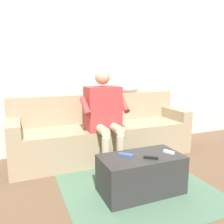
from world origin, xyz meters
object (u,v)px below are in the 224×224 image
(coffee_table, at_px, (141,174))
(remote_blue, at_px, (126,155))
(remote_black, at_px, (151,157))
(couch, at_px, (102,134))
(remote_white, at_px, (169,152))
(person_solo_seated, at_px, (104,112))
(cat_on_backrest, at_px, (127,88))

(coffee_table, relative_size, remote_blue, 5.63)
(remote_blue, bearing_deg, remote_black, 4.94)
(couch, relative_size, remote_white, 22.06)
(coffee_table, xyz_separation_m, remote_black, (-0.05, 0.10, 0.21))
(person_solo_seated, distance_m, remote_blue, 0.80)
(remote_white, bearing_deg, remote_black, 78.68)
(person_solo_seated, height_order, remote_blue, person_solo_seated)
(remote_black, bearing_deg, couch, -52.03)
(person_solo_seated, xyz_separation_m, cat_on_backrest, (-0.59, -0.55, 0.24))
(remote_white, bearing_deg, person_solo_seated, 0.27)
(cat_on_backrest, bearing_deg, person_solo_seated, 42.96)
(couch, distance_m, remote_blue, 1.07)
(remote_black, bearing_deg, cat_on_backrest, -71.64)
(cat_on_backrest, distance_m, remote_blue, 1.54)
(couch, relative_size, cat_on_backrest, 4.37)
(coffee_table, height_order, remote_black, remote_black)
(remote_blue, bearing_deg, person_solo_seated, 132.04)
(couch, height_order, remote_white, couch)
(remote_blue, bearing_deg, remote_white, 32.54)
(couch, relative_size, person_solo_seated, 2.03)
(couch, bearing_deg, cat_on_backrest, -155.43)
(remote_blue, height_order, remote_white, remote_white)
(couch, bearing_deg, remote_black, 92.29)
(remote_black, bearing_deg, remote_white, -130.85)
(remote_blue, distance_m, remote_white, 0.45)
(cat_on_backrest, relative_size, remote_blue, 3.90)
(couch, height_order, coffee_table, couch)
(person_solo_seated, bearing_deg, cat_on_backrest, -137.04)
(coffee_table, bearing_deg, remote_blue, -24.63)
(coffee_table, relative_size, remote_white, 7.29)
(coffee_table, height_order, cat_on_backrest, cat_on_backrest)
(couch, distance_m, remote_white, 1.20)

